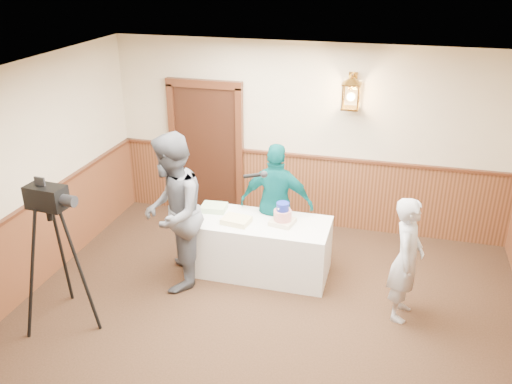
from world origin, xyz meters
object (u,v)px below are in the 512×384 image
Objects in this scene: assistant_p at (277,204)px; sheet_cake_green at (214,208)px; display_table at (260,247)px; tiered_cake at (283,216)px; tv_camera_rig at (58,264)px; interviewer at (172,213)px; sheet_cake_yellow at (236,220)px; baker at (406,259)px.

sheet_cake_green is at bearing 12.56° from assistant_p.
tiered_cake reaches higher than display_table.
tv_camera_rig reaches higher than display_table.
display_table is 1.28m from interviewer.
sheet_cake_green is 0.16× the size of interviewer.
assistant_p is (0.13, 0.37, 0.47)m from display_table.
sheet_cake_yellow is 2.20m from tv_camera_rig.
sheet_cake_green is 0.19× the size of assistant_p.
tiered_cake is 0.20× the size of assistant_p.
display_table is 1.07× the size of assistant_p.
interviewer reaches higher than baker.
display_table is at bearing 83.24° from baker.
tv_camera_rig reaches higher than baker.
sheet_cake_yellow is 0.65m from assistant_p.
assistant_p is (-0.16, 0.36, -0.02)m from tiered_cake.
baker is (1.55, -0.50, -0.11)m from tiered_cake.
tiered_cake is 0.20× the size of tv_camera_rig.
assistant_p reaches higher than sheet_cake_green.
display_table is at bearing -178.08° from tiered_cake.
interviewer is (-0.28, -0.71, 0.22)m from sheet_cake_green.
sheet_cake_green is 0.79m from interviewer.
tv_camera_rig is at bearing 42.51° from assistant_p.
interviewer is at bearing -150.40° from display_table.
sheet_cake_green is at bearing 60.21° from tv_camera_rig.
sheet_cake_yellow is 0.23× the size of baker.
sheet_cake_yellow is at bearing -156.71° from display_table.
sheet_cake_green reaches higher than display_table.
interviewer is at bearing 99.31° from baker.
interviewer is 1.44m from tv_camera_rig.
tv_camera_rig is (-1.21, -1.78, -0.02)m from sheet_cake_green.
tiered_cake is 1.63m from baker.
display_table is at bearing 68.27° from assistant_p.
baker reaches higher than sheet_cake_green.
baker is at bearing 21.36° from tv_camera_rig.
sheet_cake_green is at bearing 166.93° from display_table.
tiered_cake is 0.60m from sheet_cake_yellow.
tv_camera_rig is (-1.61, -1.50, -0.02)m from sheet_cake_yellow.
tv_camera_rig reaches higher than tiered_cake.
sheet_cake_yellow is 0.20× the size of assistant_p.
baker is at bearing -14.33° from sheet_cake_green.
baker reaches higher than display_table.
display_table is 5.22× the size of sheet_cake_yellow.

